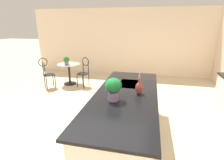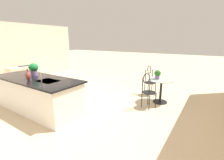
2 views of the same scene
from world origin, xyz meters
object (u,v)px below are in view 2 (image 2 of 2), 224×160
Objects in this scene: potted_plant_counter_near at (34,69)px; vase_on_counter at (28,76)px; keyboard at (24,66)px; chair_near_window at (148,89)px; writing_desk at (22,72)px; potted_plant_on_table at (157,74)px; bistro_table at (161,89)px; chair_by_island at (150,79)px.

potted_plant_counter_near reaches higher than vase_on_counter.
potted_plant_counter_near reaches higher than keyboard.
chair_near_window is 3.31m from potted_plant_counter_near.
potted_plant_on_table is at bearing -169.94° from writing_desk.
bistro_table is at bearing -171.12° from keyboard.
potted_plant_counter_near is 0.52m from vase_on_counter.
vase_on_counter is (2.48, 2.00, 0.46)m from chair_near_window.
chair_near_window reaches higher than bistro_table.
potted_plant_on_table is (-5.95, -0.95, 0.14)m from keyboard.
potted_plant_counter_near is at bearing 48.46° from chair_by_island.
potted_plant_on_table is at bearing -133.75° from vase_on_counter.
keyboard is 1.58× the size of potted_plant_on_table.
chair_near_window is (0.19, 0.63, 0.13)m from bistro_table.
potted_plant_on_table is (-0.05, -0.64, 0.33)m from chair_near_window.
chair_by_island is 2.37× the size of keyboard.
potted_plant_on_table reaches higher than keyboard.
keyboard is at bearing -26.24° from vase_on_counter.
chair_by_island is 5.73m from writing_desk.
bistro_table is 6.16m from writing_desk.
bistro_table is at bearing -170.17° from writing_desk.
writing_desk is 6.03m from potted_plant_on_table.
chair_near_window is 2.87× the size of potted_plant_counter_near.
potted_plant_counter_near is at bearing -46.80° from vase_on_counter.
keyboard is at bearing 9.09° from potted_plant_on_table.
keyboard is 3.36m from potted_plant_counter_near.
keyboard is (0.02, -0.10, 0.25)m from writing_desk.
chair_by_island is at bearing -42.78° from bistro_table.
potted_plant_counter_near is (-3.05, 1.21, 0.62)m from writing_desk.
chair_near_window is 1.00× the size of chair_by_island.
chair_near_window and chair_by_island have the same top height.
keyboard is (5.53, 1.46, 0.18)m from chair_by_island.
chair_near_window reaches higher than writing_desk.
chair_near_window is 3.74× the size of potted_plant_on_table.
chair_by_island is 3.62× the size of vase_on_counter.
writing_desk is at bearing 15.85° from chair_by_island.
writing_desk is at bearing -25.01° from vase_on_counter.
vase_on_counter is (-3.40, 1.59, 0.52)m from writing_desk.
chair_near_window is 5.91m from keyboard.
bistro_table is 3.79m from vase_on_counter.
writing_desk is 4.31× the size of potted_plant_on_table.
potted_plant_on_table is (0.14, -0.00, 0.45)m from bistro_table.
vase_on_counter is at bearing 153.76° from keyboard.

